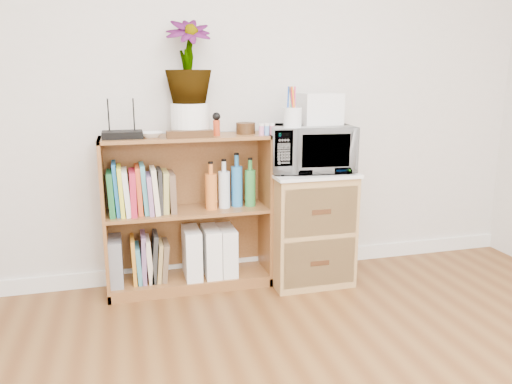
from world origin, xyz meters
name	(u,v)px	position (x,y,z in m)	size (l,w,h in m)	color
skirting_board	(239,265)	(0.00, 2.24, 0.05)	(4.00, 0.02, 0.10)	white
bookshelf	(188,213)	(-0.35, 2.10, 0.47)	(1.00, 0.30, 0.95)	brown
wicker_unit	(307,227)	(0.40, 2.02, 0.35)	(0.50, 0.45, 0.70)	#9E7542
microwave	(310,148)	(0.40, 2.02, 0.86)	(0.51, 0.34, 0.28)	white
pen_cup	(293,117)	(0.26, 1.93, 1.06)	(0.11, 0.11, 0.12)	white
small_appliance	(320,109)	(0.48, 2.07, 1.10)	(0.24, 0.20, 0.19)	white
router	(122,135)	(-0.71, 2.08, 0.97)	(0.22, 0.15, 0.04)	black
white_bowl	(151,135)	(-0.55, 2.07, 0.97)	(0.13, 0.13, 0.03)	silver
plant_pot	(190,119)	(-0.32, 2.12, 1.04)	(0.22, 0.22, 0.19)	white
potted_plant	(188,61)	(-0.32, 2.12, 1.38)	(0.27, 0.27, 0.48)	#32702D
trinket_box	(190,134)	(-0.34, 2.00, 0.97)	(0.26, 0.07, 0.04)	#341B0E
kokeshi_doll	(217,128)	(-0.17, 2.06, 1.00)	(0.04, 0.04, 0.09)	#B43716
wooden_bowl	(246,128)	(0.02, 2.11, 0.98)	(0.12, 0.12, 0.07)	#321E0D
paint_jars	(267,131)	(0.12, 2.01, 0.97)	(0.10, 0.04, 0.05)	pink
file_box	(115,261)	(-0.80, 2.10, 0.21)	(0.08, 0.23, 0.28)	slate
magazine_holder_left	(192,252)	(-0.34, 2.09, 0.22)	(0.10, 0.25, 0.31)	white
magazine_holder_mid	(211,251)	(-0.21, 2.09, 0.22)	(0.10, 0.24, 0.30)	white
magazine_holder_right	(227,250)	(-0.11, 2.09, 0.22)	(0.10, 0.24, 0.30)	white
cookbooks	(141,191)	(-0.62, 2.10, 0.63)	(0.39, 0.20, 0.31)	#1A6431
liquor_bottles	(235,183)	(-0.05, 2.10, 0.65)	(0.40, 0.07, 0.32)	orange
lower_books	(149,259)	(-0.60, 2.10, 0.20)	(0.22, 0.19, 0.30)	orange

